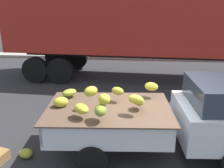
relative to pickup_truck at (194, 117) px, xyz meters
name	(u,v)px	position (x,y,z in m)	size (l,w,h in m)	color
ground	(148,151)	(-0.98, -0.06, -0.88)	(220.00, 220.00, 0.00)	#28282B
curb_strip	(141,58)	(-0.98, 9.43, -0.80)	(80.00, 0.80, 0.16)	gray
pickup_truck	(194,117)	(0.00, 0.00, 0.00)	(4.87, 2.12, 1.70)	silver
semi_trailer	(149,20)	(-0.78, 5.56, 1.66)	(12.12, 3.20, 3.95)	maroon
fallen_banana_bunch_near_tailgate	(26,153)	(-3.67, -0.56, -0.78)	(0.31, 0.27, 0.19)	#A1A92D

